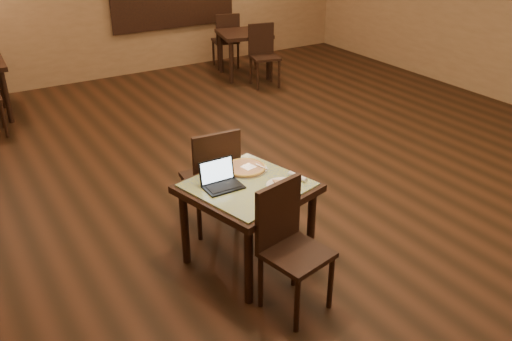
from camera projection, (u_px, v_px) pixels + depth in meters
ground at (320, 177)px, 6.17m from camera, size 10.00×10.00×0.00m
tiled_table at (248, 195)px, 4.46m from camera, size 1.12×1.12×0.76m
chair_main_near at (288, 240)px, 4.03m from camera, size 0.52×0.52×1.02m
chair_main_far at (213, 175)px, 4.95m from camera, size 0.48×0.48×1.03m
laptop at (220, 179)px, 4.37m from camera, size 0.31×0.24×0.21m
plate at (282, 185)px, 4.38m from camera, size 0.26×0.26×0.01m
pizza_slice at (282, 184)px, 4.37m from camera, size 0.26×0.26×0.02m
pizza_pan at (245, 169)px, 4.65m from camera, size 0.38×0.38×0.01m
pizza_whole at (245, 167)px, 4.64m from camera, size 0.35×0.35×0.02m
spatula at (248, 167)px, 4.63m from camera, size 0.16×0.27×0.01m
napkin_roll at (298, 177)px, 4.48m from camera, size 0.08×0.19×0.04m
other_table_a at (244, 40)px, 9.37m from camera, size 1.00×1.00×0.78m
other_table_a_chair_near at (263, 51)px, 8.97m from camera, size 0.52×0.52×1.01m
other_table_a_chair_far at (227, 38)px, 9.84m from camera, size 0.52×0.52×1.01m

